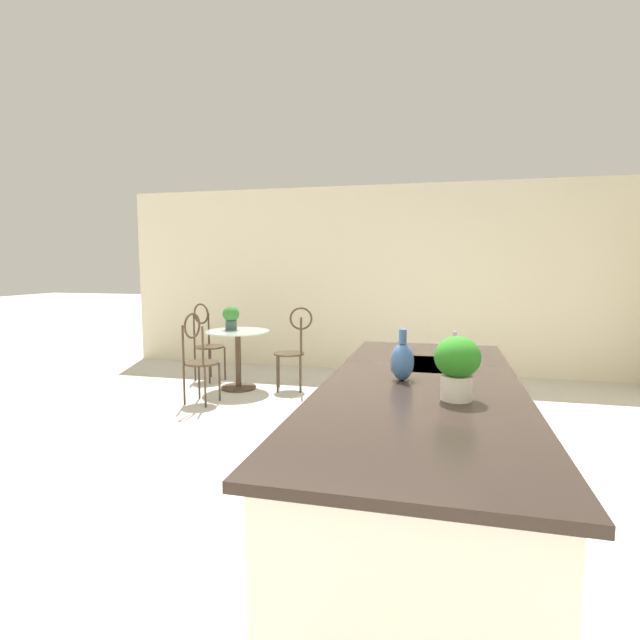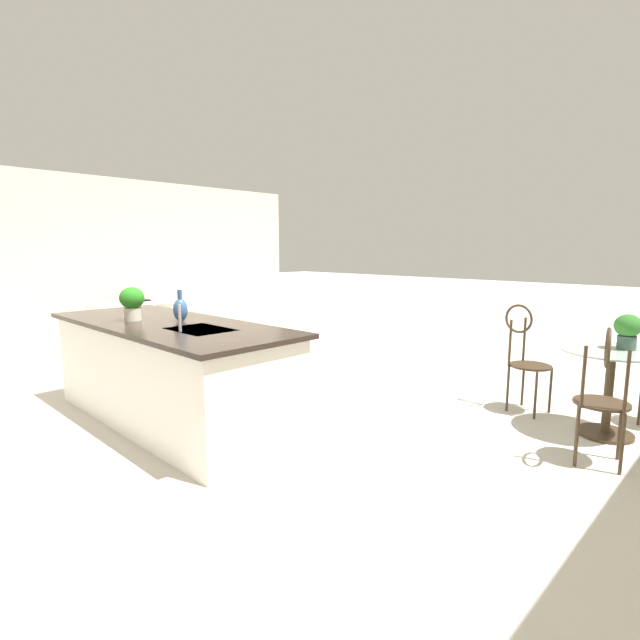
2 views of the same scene
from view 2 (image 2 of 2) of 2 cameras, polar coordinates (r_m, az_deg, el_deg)
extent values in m
plane|color=beige|center=(4.95, -6.77, -10.10)|extent=(40.00, 40.00, 0.00)
cube|color=beige|center=(8.44, -25.68, 6.17)|extent=(0.12, 7.80, 2.70)
cube|color=white|center=(4.61, -17.52, -6.13)|extent=(2.70, 0.96, 0.88)
cube|color=#2D231E|center=(4.52, -17.78, -0.48)|extent=(2.80, 1.06, 0.04)
cube|color=#B2B5BA|center=(4.05, -14.09, -1.27)|extent=(0.56, 0.40, 0.03)
cylinder|color=#3D2D1E|center=(4.84, 30.81, -11.54)|extent=(0.44, 0.44, 0.03)
cylinder|color=#3D2D1E|center=(4.74, 31.14, -7.40)|extent=(0.07, 0.07, 0.69)
cylinder|color=#B2C6C1|center=(4.66, 31.48, -3.18)|extent=(0.80, 0.80, 0.01)
cylinder|color=#3D2D1E|center=(4.29, 28.34, -10.90)|extent=(0.03, 0.03, 0.45)
cylinder|color=#3D2D1E|center=(4.30, 32.13, -11.14)|extent=(0.03, 0.03, 0.45)
cylinder|color=#3D2D1E|center=(4.02, 28.29, -12.16)|extent=(0.03, 0.03, 0.45)
cylinder|color=#3D2D1E|center=(4.04, 32.35, -12.41)|extent=(0.03, 0.03, 0.45)
cylinder|color=#3D2D1E|center=(4.09, 30.53, -8.54)|extent=(0.47, 0.47, 0.02)
cylinder|color=#3D2D1E|center=(3.89, 28.90, -5.98)|extent=(0.03, 0.03, 0.45)
cylinder|color=#3D2D1E|center=(3.90, 32.74, -6.23)|extent=(0.03, 0.03, 0.45)
torus|color=#3D2D1E|center=(3.84, 31.08, -2.86)|extent=(0.10, 0.28, 0.28)
cylinder|color=#3D2D1E|center=(5.15, 25.77, -7.54)|extent=(0.03, 0.03, 0.45)
cylinder|color=#3D2D1E|center=(4.91, 24.30, -8.22)|extent=(0.03, 0.03, 0.45)
cylinder|color=#3D2D1E|center=(5.28, 23.03, -7.01)|extent=(0.03, 0.03, 0.45)
cylinder|color=#3D2D1E|center=(5.04, 21.47, -7.63)|extent=(0.03, 0.03, 0.45)
cylinder|color=#3D2D1E|center=(5.04, 23.80, -5.02)|extent=(0.43, 0.43, 0.02)
cylinder|color=#3D2D1E|center=(5.18, 23.17, -2.20)|extent=(0.03, 0.03, 0.45)
cylinder|color=#3D2D1E|center=(4.95, 21.71, -2.57)|extent=(0.03, 0.03, 0.45)
torus|color=#3D2D1E|center=(5.03, 22.60, 0.14)|extent=(0.28, 0.06, 0.28)
cylinder|color=#3D2D1E|center=(5.20, 33.86, -8.02)|extent=(0.03, 0.03, 0.45)
cylinder|color=#B2B5BA|center=(3.94, -16.37, 0.21)|extent=(0.02, 0.02, 0.22)
cube|color=white|center=(8.34, -17.94, -0.29)|extent=(0.54, 0.04, 0.71)
cube|color=white|center=(7.88, -25.40, -1.21)|extent=(0.54, 0.04, 0.71)
cube|color=white|center=(8.04, -21.71, 1.86)|extent=(0.60, 1.20, 0.03)
cube|color=black|center=(8.10, -21.13, 2.13)|extent=(0.16, 0.44, 0.02)
cube|color=#333335|center=(8.10, -21.14, 2.23)|extent=(0.13, 0.40, 0.01)
cylinder|color=#385147|center=(4.75, 32.71, -2.28)|extent=(0.14, 0.14, 0.11)
ellipsoid|color=#2F732B|center=(4.73, 32.85, -0.57)|extent=(0.21, 0.21, 0.19)
cylinder|color=beige|center=(4.70, -21.42, 0.65)|extent=(0.15, 0.15, 0.12)
ellipsoid|color=#287D20|center=(4.69, -21.51, 2.46)|extent=(0.22, 0.22, 0.20)
ellipsoid|color=#386099|center=(4.52, -16.30, 1.16)|extent=(0.13, 0.13, 0.21)
cylinder|color=#386099|center=(4.50, -16.37, 2.98)|extent=(0.04, 0.04, 0.08)
camera|label=1|loc=(6.95, -29.50, 7.37)|focal=27.76mm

